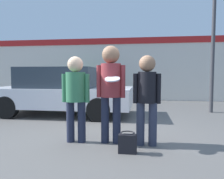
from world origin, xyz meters
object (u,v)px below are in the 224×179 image
person_left (76,92)px  person_middle_with_frisbee (111,84)px  shrub (89,87)px  handbag (128,143)px  person_right (147,93)px  parked_car_near (62,91)px

person_left → person_middle_with_frisbee: size_ratio=0.89×
person_middle_with_frisbee → shrub: size_ratio=1.35×
person_middle_with_frisbee → handbag: 1.11m
person_middle_with_frisbee → shrub: (-2.01, 6.18, -0.43)m
person_right → shrub: (-2.67, 6.22, -0.28)m
person_left → shrub: 6.38m
person_middle_with_frisbee → parked_car_near: bearing=127.1°
person_right → handbag: (-0.31, -0.45, -0.79)m
person_right → parked_car_near: person_right is taller
person_left → handbag: person_left is taller
person_middle_with_frisbee → person_right: bearing=-3.9°
parked_car_near → handbag: size_ratio=12.64×
person_middle_with_frisbee → handbag: person_middle_with_frisbee is taller
parked_car_near → shrub: size_ratio=3.27×
person_left → parked_car_near: (-1.33, 2.68, -0.21)m
person_middle_with_frisbee → parked_car_near: size_ratio=0.41×
person_left → person_middle_with_frisbee: bearing=4.1°
person_right → shrub: bearing=113.2°
person_left → person_right: (1.32, 0.00, -0.01)m
person_left → person_right: size_ratio=1.00×
shrub → handbag: shrub is taller
person_left → person_right: 1.32m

